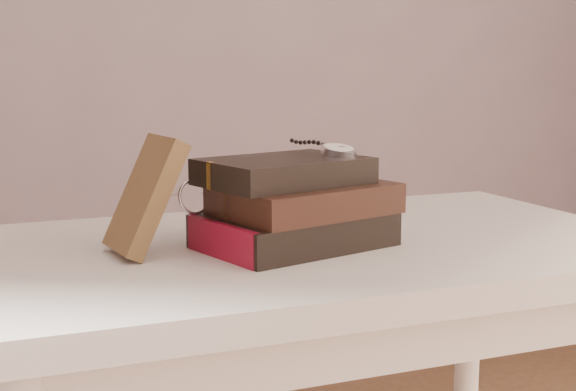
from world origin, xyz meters
name	(u,v)px	position (x,y,z in m)	size (l,w,h in m)	color
table	(318,299)	(0.00, 0.35, 0.66)	(1.00, 0.60, 0.75)	beige
book_stack	(295,205)	(-0.05, 0.32, 0.81)	(0.30, 0.24, 0.13)	black
journal	(145,196)	(-0.26, 0.36, 0.83)	(0.02, 0.10, 0.17)	#46301A
pocket_watch	(337,150)	(0.02, 0.33, 0.89)	(0.07, 0.16, 0.02)	silver
eyeglasses	(208,195)	(-0.16, 0.38, 0.82)	(0.14, 0.15, 0.05)	silver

